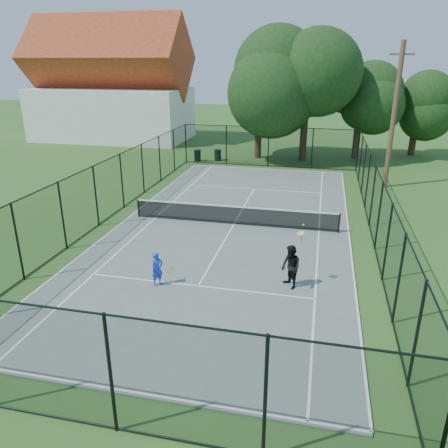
% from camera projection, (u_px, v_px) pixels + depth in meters
% --- Properties ---
extents(ground, '(120.00, 120.00, 0.00)m').
position_uv_depth(ground, '(234.00, 225.00, 21.50)').
color(ground, '#2E581E').
extents(tennis_court, '(11.00, 24.00, 0.06)m').
position_uv_depth(tennis_court, '(234.00, 225.00, 21.49)').
color(tennis_court, '#59695F').
rests_on(tennis_court, ground).
extents(tennis_net, '(10.08, 0.08, 0.95)m').
position_uv_depth(tennis_net, '(234.00, 214.00, 21.30)').
color(tennis_net, black).
rests_on(tennis_net, tennis_court).
extents(fence, '(13.10, 26.10, 3.00)m').
position_uv_depth(fence, '(234.00, 196.00, 20.97)').
color(fence, black).
rests_on(fence, ground).
extents(tree_near_left, '(7.08, 7.08, 9.24)m').
position_uv_depth(tree_near_left, '(260.00, 86.00, 34.40)').
color(tree_near_left, '#332114').
rests_on(tree_near_left, ground).
extents(tree_near_mid, '(6.67, 6.67, 8.72)m').
position_uv_depth(tree_near_mid, '(306.00, 91.00, 33.46)').
color(tree_near_mid, '#332114').
rests_on(tree_near_mid, ground).
extents(tree_near_right, '(5.18, 5.18, 7.15)m').
position_uv_depth(tree_near_right, '(361.00, 102.00, 34.58)').
color(tree_near_right, '#332114').
rests_on(tree_near_right, ground).
extents(tree_far_right, '(4.50, 4.50, 5.95)m').
position_uv_depth(tree_far_right, '(417.00, 111.00, 36.06)').
color(tree_far_right, '#332114').
rests_on(tree_far_right, ground).
extents(building, '(15.30, 8.15, 11.87)m').
position_uv_depth(building, '(111.00, 89.00, 43.33)').
color(building, silver).
rests_on(building, ground).
extents(trash_bin_left, '(0.58, 0.58, 0.89)m').
position_uv_depth(trash_bin_left, '(197.00, 155.00, 35.00)').
color(trash_bin_left, black).
rests_on(trash_bin_left, ground).
extents(trash_bin_right, '(0.58, 0.58, 0.90)m').
position_uv_depth(trash_bin_right, '(218.00, 155.00, 35.15)').
color(trash_bin_right, black).
rests_on(trash_bin_right, ground).
extents(utility_pole, '(1.40, 0.30, 8.74)m').
position_uv_depth(utility_pole, '(394.00, 116.00, 26.49)').
color(utility_pole, '#4C3823').
rests_on(utility_pole, ground).
extents(player_blue, '(0.84, 0.55, 1.26)m').
position_uv_depth(player_blue, '(157.00, 269.00, 15.52)').
color(player_blue, blue).
rests_on(player_blue, tennis_court).
extents(player_black, '(0.94, 0.98, 2.27)m').
position_uv_depth(player_black, '(291.00, 267.00, 15.30)').
color(player_black, black).
rests_on(player_black, tennis_court).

